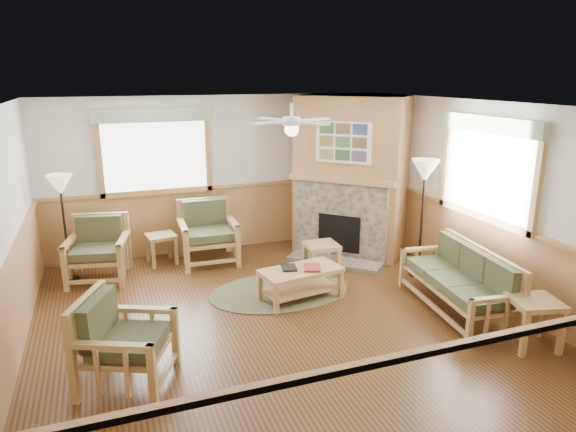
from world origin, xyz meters
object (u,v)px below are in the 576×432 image
object	(u,v)px
end_table_chairs	(162,249)
end_table_sofa	(533,323)
sofa	(457,280)
armchair_back_right	(208,233)
coffee_table	(301,284)
armchair_back_left	(97,250)
footstool	(322,256)
armchair_left	(126,340)
floor_lamp_right	(422,219)
floor_lamp_left	(65,228)

from	to	relation	value
end_table_chairs	end_table_sofa	bearing A→B (deg)	-49.07
sofa	armchair_back_right	world-z (taller)	armchair_back_right
coffee_table	end_table_sofa	bearing A→B (deg)	-56.14
armchair_back_left	footstool	distance (m)	3.46
armchair_back_left	armchair_left	distance (m)	2.98
armchair_back_left	coffee_table	size ratio (longest dim) A/B	0.85
sofa	armchair_back_left	xyz separation A→B (m)	(-4.42, 2.75, 0.05)
armchair_left	end_table_sofa	xyz separation A→B (m)	(4.39, -0.87, -0.18)
coffee_table	footstool	bearing A→B (deg)	42.37
end_table_sofa	footstool	world-z (taller)	end_table_sofa
armchair_back_right	footstool	world-z (taller)	armchair_back_right
armchair_back_right	end_table_chairs	distance (m)	0.81
end_table_chairs	armchair_left	bearing A→B (deg)	-102.39
armchair_back_left	floor_lamp_right	bearing A→B (deg)	-5.88
armchair_left	end_table_sofa	distance (m)	4.48
end_table_chairs	floor_lamp_left	size ratio (longest dim) A/B	0.31
end_table_chairs	end_table_sofa	size ratio (longest dim) A/B	0.86
end_table_chairs	armchair_back_left	bearing A→B (deg)	-158.89
footstool	armchair_back_right	bearing A→B (deg)	149.26
armchair_back_right	footstool	distance (m)	1.92
floor_lamp_left	floor_lamp_right	bearing A→B (deg)	-18.36
footstool	floor_lamp_left	world-z (taller)	floor_lamp_left
end_table_chairs	floor_lamp_right	xyz separation A→B (m)	(3.70, -1.91, 0.67)
armchair_back_left	floor_lamp_right	world-z (taller)	floor_lamp_right
armchair_left	floor_lamp_left	size ratio (longest dim) A/B	0.57
armchair_back_left	sofa	bearing A→B (deg)	-19.70
end_table_sofa	floor_lamp_left	xyz separation A→B (m)	(-5.06, 4.00, 0.53)
footstool	floor_lamp_right	distance (m)	1.67
floor_lamp_right	floor_lamp_left	bearing A→B (deg)	161.64
sofa	footstool	xyz separation A→B (m)	(-1.06, 1.97, -0.21)
sofa	armchair_back_left	world-z (taller)	armchair_back_left
armchair_back_left	armchair_back_right	distance (m)	1.74
end_table_chairs	armchair_back_right	bearing A→B (deg)	-14.39
armchair_left	floor_lamp_left	bearing A→B (deg)	36.33
armchair_left	coffee_table	distance (m)	2.71
armchair_left	footstool	size ratio (longest dim) A/B	1.88
footstool	end_table_sofa	bearing A→B (deg)	-67.23
coffee_table	armchair_back_left	bearing A→B (deg)	137.36
coffee_table	floor_lamp_left	xyz separation A→B (m)	(-3.05, 1.88, 0.60)
armchair_back_left	end_table_sofa	distance (m)	6.03
sofa	armchair_back_right	bearing A→B (deg)	-130.42
armchair_back_left	coffee_table	world-z (taller)	armchair_back_left
end_table_sofa	armchair_back_right	bearing A→B (deg)	125.86
armchair_back_left	end_table_sofa	world-z (taller)	armchair_back_left
floor_lamp_right	end_table_chairs	bearing A→B (deg)	152.68
armchair_back_right	footstool	size ratio (longest dim) A/B	2.03
floor_lamp_left	floor_lamp_right	distance (m)	5.37
armchair_left	end_table_sofa	bearing A→B (deg)	-76.84
armchair_back_left	end_table_sofa	xyz separation A→B (m)	(4.64, -3.84, -0.18)
floor_lamp_left	armchair_back_right	bearing A→B (deg)	0.64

